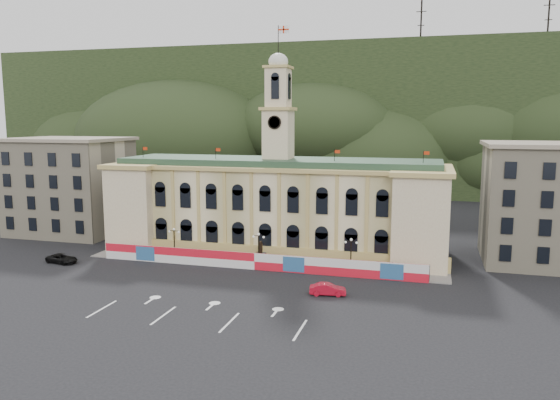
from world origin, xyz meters
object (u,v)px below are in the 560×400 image
(statue, at_px, (261,257))
(red_sedan, at_px, (328,289))
(lamp_center, at_px, (259,246))
(black_suv, at_px, (62,259))

(statue, distance_m, red_sedan, 17.31)
(lamp_center, relative_size, black_suv, 0.95)
(statue, xyz_separation_m, black_suv, (-30.00, -7.47, -0.48))
(statue, relative_size, lamp_center, 0.72)
(red_sedan, bearing_deg, statue, 37.72)
(statue, xyz_separation_m, red_sedan, (12.66, -11.79, -0.43))
(red_sedan, height_order, black_suv, red_sedan)
(statue, distance_m, black_suv, 30.92)
(red_sedan, relative_size, black_suv, 0.89)
(lamp_center, xyz_separation_m, red_sedan, (12.66, -10.79, -2.31))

